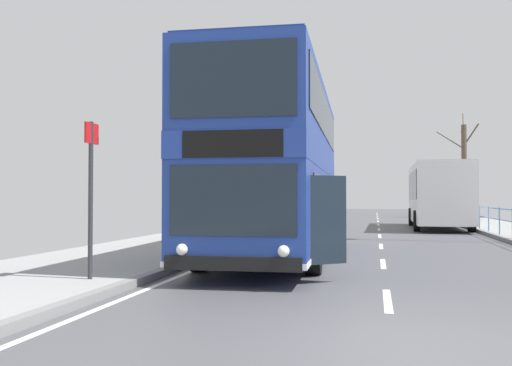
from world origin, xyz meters
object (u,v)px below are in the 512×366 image
double_decker_bus_main (278,167)px  bare_tree_far_00 (464,168)px  bus_stop_sign_near (91,182)px  background_bus_far_lane (438,194)px

double_decker_bus_main → bare_tree_far_00: size_ratio=1.42×
bare_tree_far_00 → bus_stop_sign_near: bearing=-107.7°
bus_stop_sign_near → bare_tree_far_00: bearing=72.3°
double_decker_bus_main → background_bus_far_lane: double_decker_bus_main is taller
bus_stop_sign_near → bare_tree_far_00: (11.34, 35.50, 1.88)m
bus_stop_sign_near → bare_tree_far_00: bare_tree_far_00 is taller
background_bus_far_lane → bare_tree_far_00: size_ratio=1.19×
double_decker_bus_main → background_bus_far_lane: bearing=69.5°
double_decker_bus_main → bus_stop_sign_near: size_ratio=4.10×
bare_tree_far_00 → double_decker_bus_main: bearing=-106.7°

